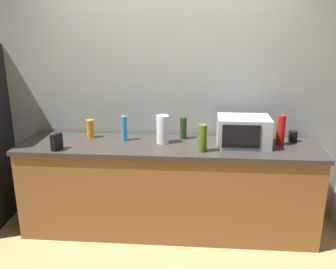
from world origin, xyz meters
The scene contains 12 objects.
ground_plane centered at (0.00, 0.00, 0.00)m, with size 8.00×8.00×0.00m, color tan.
back_wall centered at (0.00, 0.81, 1.35)m, with size 6.40×0.10×2.70m, color #9EA399.
counter_run centered at (0.00, 0.40, 0.45)m, with size 2.84×0.64×0.90m.
microwave centered at (0.70, 0.45, 1.04)m, with size 0.48×0.35×0.27m.
paper_towel_roll centered at (-0.05, 0.45, 1.04)m, with size 0.12×0.12×0.27m, color white.
cordless_phone centered at (-0.99, 0.18, 0.98)m, with size 0.05×0.11×0.15m, color black.
bottle_spray_cleaner centered at (-0.43, 0.50, 1.02)m, with size 0.06×0.06×0.24m, color #338CE5.
bottle_dish_soap centered at (-0.79, 0.56, 0.99)m, with size 0.07×0.07×0.18m, color orange.
bottle_olive_oil centered at (0.32, 0.24, 1.02)m, with size 0.08×0.08×0.25m, color #4C6B19.
bottle_hot_sauce centered at (1.05, 0.48, 1.04)m, with size 0.08×0.08×0.29m, color red.
bottle_wine centered at (0.14, 0.60, 1.01)m, with size 0.07×0.07×0.22m, color #1E3F19.
mug_black centered at (1.19, 0.59, 0.95)m, with size 0.09×0.09×0.11m, color black.
Camera 1 is at (0.26, -2.86, 2.01)m, focal length 39.20 mm.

